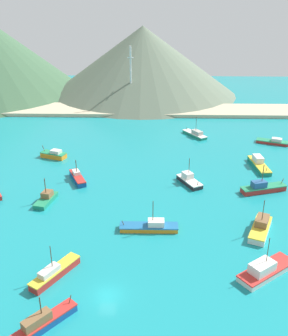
{
  "coord_description": "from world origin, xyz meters",
  "views": [
    {
      "loc": [
        6.54,
        -44.09,
        40.24
      ],
      "look_at": [
        4.22,
        43.03,
        1.4
      ],
      "focal_mm": 41.5,
      "sensor_mm": 36.0,
      "label": 1
    }
  ],
  "objects_px": {
    "fishing_boat_10": "(262,188)",
    "fishing_boat_11": "(43,322)",
    "fishing_boat_9": "(54,272)",
    "fishing_boat_3": "(77,177)",
    "fishing_boat_6": "(273,142)",
    "fishing_boat_4": "(261,227)",
    "fishing_boat_2": "(259,164)",
    "fishing_boat_13": "(265,270)",
    "fishing_boat_5": "(195,134)",
    "fishing_boat_0": "(150,226)",
    "fishing_boat_1": "(54,155)",
    "fishing_boat_12": "(189,180)",
    "fishing_boat_7": "(46,199)",
    "radio_tower": "(131,78)"
  },
  "relations": [
    {
      "from": "fishing_boat_0",
      "to": "fishing_boat_5",
      "type": "xyz_separation_m",
      "value": [
        13.43,
        53.27,
        0.03
      ]
    },
    {
      "from": "fishing_boat_9",
      "to": "fishing_boat_10",
      "type": "distance_m",
      "value": 49.71
    },
    {
      "from": "fishing_boat_11",
      "to": "fishing_boat_7",
      "type": "bearing_deg",
      "value": 103.92
    },
    {
      "from": "fishing_boat_5",
      "to": "fishing_boat_10",
      "type": "xyz_separation_m",
      "value": [
        11.48,
        -37.05,
        0.17
      ]
    },
    {
      "from": "fishing_boat_3",
      "to": "radio_tower",
      "type": "bearing_deg",
      "value": 81.94
    },
    {
      "from": "fishing_boat_4",
      "to": "fishing_boat_11",
      "type": "bearing_deg",
      "value": -145.42
    },
    {
      "from": "fishing_boat_10",
      "to": "fishing_boat_13",
      "type": "distance_m",
      "value": 29.36
    },
    {
      "from": "fishing_boat_3",
      "to": "fishing_boat_12",
      "type": "height_order",
      "value": "fishing_boat_12"
    },
    {
      "from": "fishing_boat_11",
      "to": "radio_tower",
      "type": "relative_size",
      "value": 0.35
    },
    {
      "from": "fishing_boat_4",
      "to": "fishing_boat_13",
      "type": "bearing_deg",
      "value": -100.67
    },
    {
      "from": "fishing_boat_2",
      "to": "fishing_boat_13",
      "type": "relative_size",
      "value": 1.08
    },
    {
      "from": "fishing_boat_2",
      "to": "fishing_boat_11",
      "type": "xyz_separation_m",
      "value": [
        -41.22,
        -53.66,
        0.06
      ]
    },
    {
      "from": "fishing_boat_1",
      "to": "fishing_boat_5",
      "type": "bearing_deg",
      "value": 24.95
    },
    {
      "from": "fishing_boat_7",
      "to": "fishing_boat_13",
      "type": "relative_size",
      "value": 0.7
    },
    {
      "from": "fishing_boat_2",
      "to": "fishing_boat_1",
      "type": "bearing_deg",
      "value": 174.83
    },
    {
      "from": "fishing_boat_11",
      "to": "fishing_boat_13",
      "type": "relative_size",
      "value": 0.79
    },
    {
      "from": "fishing_boat_7",
      "to": "fishing_boat_12",
      "type": "bearing_deg",
      "value": 17.35
    },
    {
      "from": "fishing_boat_3",
      "to": "fishing_boat_10",
      "type": "height_order",
      "value": "fishing_boat_10"
    },
    {
      "from": "fishing_boat_6",
      "to": "fishing_boat_7",
      "type": "relative_size",
      "value": 1.3
    },
    {
      "from": "fishing_boat_5",
      "to": "fishing_boat_11",
      "type": "relative_size",
      "value": 1.13
    },
    {
      "from": "fishing_boat_5",
      "to": "fishing_boat_11",
      "type": "xyz_separation_m",
      "value": [
        -27.23,
        -77.09,
        0.2
      ]
    },
    {
      "from": "fishing_boat_3",
      "to": "fishing_boat_7",
      "type": "relative_size",
      "value": 1.17
    },
    {
      "from": "fishing_boat_7",
      "to": "radio_tower",
      "type": "relative_size",
      "value": 0.31
    },
    {
      "from": "fishing_boat_5",
      "to": "radio_tower",
      "type": "height_order",
      "value": "radio_tower"
    },
    {
      "from": "fishing_boat_9",
      "to": "fishing_boat_7",
      "type": "bearing_deg",
      "value": 107.38
    },
    {
      "from": "fishing_boat_10",
      "to": "fishing_boat_0",
      "type": "bearing_deg",
      "value": -146.93
    },
    {
      "from": "fishing_boat_1",
      "to": "fishing_boat_13",
      "type": "xyz_separation_m",
      "value": [
        44.65,
        -47.06,
        0.04
      ]
    },
    {
      "from": "fishing_boat_7",
      "to": "fishing_boat_12",
      "type": "distance_m",
      "value": 32.52
    },
    {
      "from": "fishing_boat_1",
      "to": "fishing_boat_9",
      "type": "height_order",
      "value": "fishing_boat_9"
    },
    {
      "from": "fishing_boat_10",
      "to": "fishing_boat_12",
      "type": "relative_size",
      "value": 1.34
    },
    {
      "from": "fishing_boat_3",
      "to": "fishing_boat_10",
      "type": "bearing_deg",
      "value": -6.14
    },
    {
      "from": "fishing_boat_13",
      "to": "fishing_boat_11",
      "type": "bearing_deg",
      "value": -160.28
    },
    {
      "from": "fishing_boat_5",
      "to": "fishing_boat_13",
      "type": "relative_size",
      "value": 0.89
    },
    {
      "from": "fishing_boat_11",
      "to": "fishing_boat_9",
      "type": "bearing_deg",
      "value": 95.29
    },
    {
      "from": "fishing_boat_1",
      "to": "radio_tower",
      "type": "xyz_separation_m",
      "value": [
        18.04,
        50.23,
        11.08
      ]
    },
    {
      "from": "fishing_boat_2",
      "to": "fishing_boat_10",
      "type": "height_order",
      "value": "fishing_boat_10"
    },
    {
      "from": "fishing_boat_0",
      "to": "fishing_boat_6",
      "type": "relative_size",
      "value": 1.14
    },
    {
      "from": "fishing_boat_10",
      "to": "fishing_boat_11",
      "type": "relative_size",
      "value": 1.3
    },
    {
      "from": "fishing_boat_1",
      "to": "fishing_boat_10",
      "type": "bearing_deg",
      "value": -19.79
    },
    {
      "from": "fishing_boat_1",
      "to": "fishing_boat_7",
      "type": "relative_size",
      "value": 1.01
    },
    {
      "from": "fishing_boat_0",
      "to": "fishing_boat_2",
      "type": "distance_m",
      "value": 40.52
    },
    {
      "from": "fishing_boat_11",
      "to": "fishing_boat_0",
      "type": "bearing_deg",
      "value": 59.9
    },
    {
      "from": "fishing_boat_4",
      "to": "fishing_boat_7",
      "type": "bearing_deg",
      "value": 166.36
    },
    {
      "from": "fishing_boat_2",
      "to": "fishing_boat_5",
      "type": "bearing_deg",
      "value": 120.83
    },
    {
      "from": "fishing_boat_0",
      "to": "fishing_boat_12",
      "type": "height_order",
      "value": "fishing_boat_12"
    },
    {
      "from": "fishing_boat_5",
      "to": "radio_tower",
      "type": "distance_m",
      "value": 40.08
    },
    {
      "from": "fishing_boat_5",
      "to": "fishing_boat_9",
      "type": "bearing_deg",
      "value": -112.79
    },
    {
      "from": "fishing_boat_0",
      "to": "fishing_boat_1",
      "type": "xyz_separation_m",
      "value": [
        -26.47,
        34.71,
        0.2
      ]
    },
    {
      "from": "fishing_boat_6",
      "to": "fishing_boat_7",
      "type": "bearing_deg",
      "value": -147.46
    },
    {
      "from": "fishing_boat_3",
      "to": "fishing_boat_6",
      "type": "relative_size",
      "value": 0.89
    }
  ]
}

